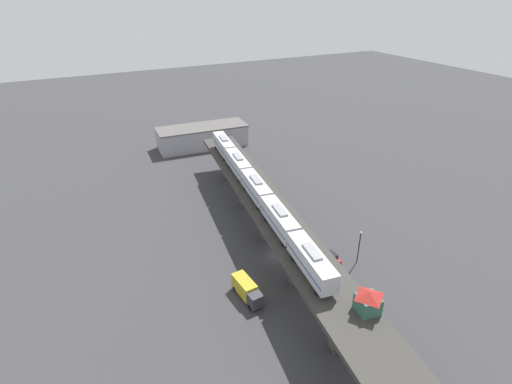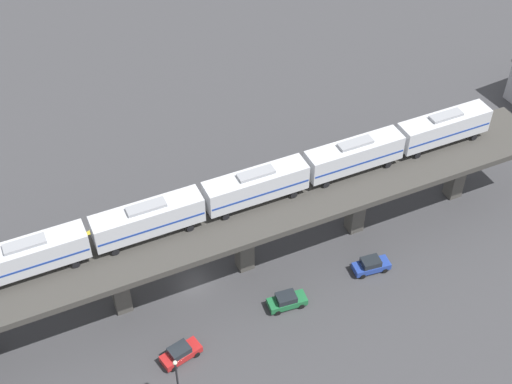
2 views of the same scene
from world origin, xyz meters
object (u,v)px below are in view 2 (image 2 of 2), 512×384
object	(u,v)px
street_car_green	(287,301)
street_car_red	(181,353)
subway_train	(256,185)
street_car_blue	(371,265)
delivery_truck	(94,245)
street_lamp	(177,378)

from	to	relation	value
street_car_green	street_car_red	world-z (taller)	same
subway_train	street_car_red	size ratio (longest dim) A/B	13.73
street_car_blue	delivery_truck	distance (m)	33.14
street_lamp	street_car_red	bearing A→B (deg)	150.49
street_lamp	street_car_green	bearing A→B (deg)	104.27
street_car_red	street_lamp	world-z (taller)	street_lamp
delivery_truck	street_lamp	world-z (taller)	street_lamp
subway_train	street_lamp	xyz separation A→B (m)	(12.78, -17.35, -7.01)
subway_train	street_car_red	xyz separation A→B (m)	(8.40, -14.88, -10.18)
street_car_green	street_lamp	distance (m)	16.68
street_car_blue	street_lamp	bearing A→B (deg)	-83.68
street_car_red	street_lamp	distance (m)	5.95
delivery_truck	subway_train	bearing A→B (deg)	58.57
street_car_blue	subway_train	bearing A→B (deg)	-134.62
subway_train	street_car_blue	size ratio (longest dim) A/B	13.19
street_car_red	street_lamp	bearing A→B (deg)	-29.51
street_car_green	street_car_red	bearing A→B (deg)	-91.46
street_car_red	delivery_truck	xyz separation A→B (m)	(-18.54, -1.71, 0.82)
street_car_blue	delivery_truck	bearing A→B (deg)	-126.92
subway_train	street_car_green	xyz separation A→B (m)	(8.74, -1.48, -10.18)
street_car_blue	street_lamp	size ratio (longest dim) A/B	0.68
delivery_truck	street_lamp	bearing A→B (deg)	-1.91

